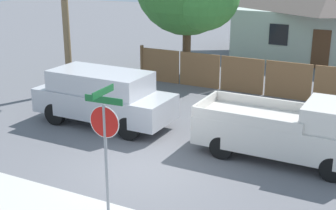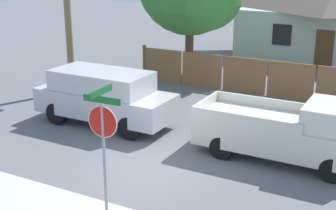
# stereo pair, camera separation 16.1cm
# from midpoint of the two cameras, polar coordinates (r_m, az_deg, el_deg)

# --- Properties ---
(ground_plane) EXTENTS (80.00, 80.00, 0.00)m
(ground_plane) POSITION_cam_midpoint_polar(r_m,az_deg,el_deg) (13.01, -2.36, -7.78)
(ground_plane) COLOR slate
(wooden_fence) EXTENTS (13.82, 0.12, 1.61)m
(wooden_fence) POSITION_cam_midpoint_polar(r_m,az_deg,el_deg) (19.55, 14.93, 2.86)
(wooden_fence) COLOR brown
(wooden_fence) RESTS_ON ground
(red_suv) EXTENTS (4.86, 1.90, 1.88)m
(red_suv) POSITION_cam_midpoint_polar(r_m,az_deg,el_deg) (16.13, -7.49, 1.12)
(red_suv) COLOR #B7B7BC
(red_suv) RESTS_ON ground
(orange_pickup) EXTENTS (4.98, 1.96, 1.83)m
(orange_pickup) POSITION_cam_midpoint_polar(r_m,az_deg,el_deg) (13.66, 15.16, -3.14)
(orange_pickup) COLOR silver
(orange_pickup) RESTS_ON ground
(stop_sign) EXTENTS (0.91, 0.82, 2.99)m
(stop_sign) POSITION_cam_midpoint_polar(r_m,az_deg,el_deg) (10.08, -7.46, -3.26)
(stop_sign) COLOR gray
(stop_sign) RESTS_ON ground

